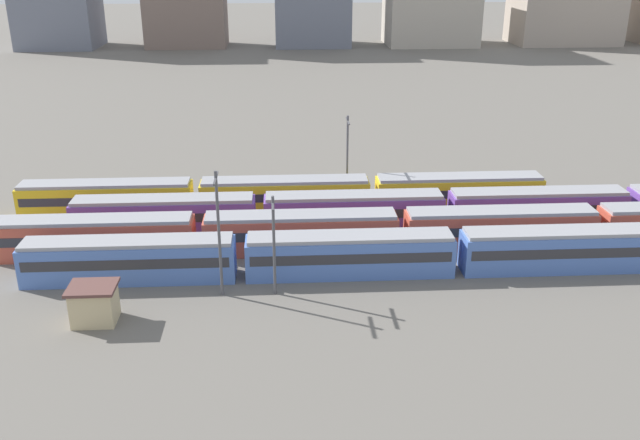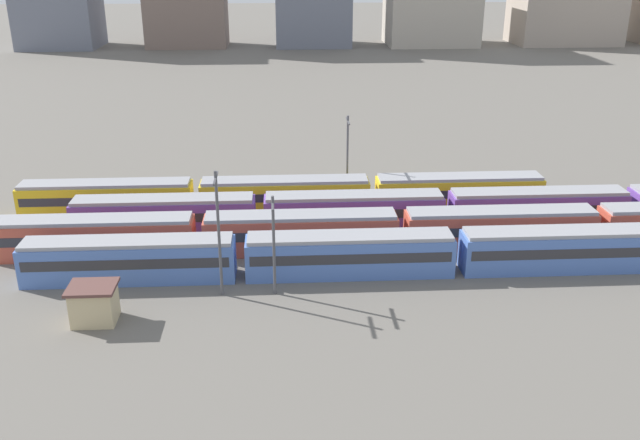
{
  "view_description": "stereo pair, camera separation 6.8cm",
  "coord_description": "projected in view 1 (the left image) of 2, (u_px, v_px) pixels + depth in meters",
  "views": [
    {
      "loc": [
        11.72,
        -54.17,
        26.79
      ],
      "look_at": [
        15.33,
        7.8,
        2.04
      ],
      "focal_mm": 38.72,
      "sensor_mm": 36.0,
      "label": 1
    },
    {
      "loc": [
        11.78,
        -54.17,
        26.79
      ],
      "look_at": [
        15.33,
        7.8,
        2.04
      ],
      "focal_mm": 38.72,
      "sensor_mm": 36.0,
      "label": 2
    }
  ],
  "objects": [
    {
      "name": "ground_plane",
      "position": [
        162.0,
        243.0,
        66.76
      ],
      "size": [
        600.0,
        600.0,
        0.0
      ],
      "primitive_type": "plane",
      "color": "#666059"
    },
    {
      "name": "train_track_0",
      "position": [
        350.0,
        254.0,
        59.76
      ],
      "size": [
        55.8,
        3.06,
        3.75
      ],
      "color": "#4C70BC",
      "rests_on": "ground_plane"
    },
    {
      "name": "train_track_1",
      "position": [
        500.0,
        228.0,
        65.38
      ],
      "size": [
        93.6,
        3.06,
        3.75
      ],
      "color": "#BC4C38",
      "rests_on": "ground_plane"
    },
    {
      "name": "train_track_2",
      "position": [
        537.0,
        207.0,
        70.5
      ],
      "size": [
        93.6,
        3.06,
        3.75
      ],
      "color": "#6B429E",
      "rests_on": "ground_plane"
    },
    {
      "name": "train_track_3",
      "position": [
        285.0,
        195.0,
        73.93
      ],
      "size": [
        55.8,
        3.06,
        3.75
      ],
      "color": "yellow",
      "rests_on": "ground_plane"
    },
    {
      "name": "catenary_pole_0",
      "position": [
        219.0,
        229.0,
        54.69
      ],
      "size": [
        0.24,
        3.2,
        10.69
      ],
      "color": "#4C4C51",
      "rests_on": "ground_plane"
    },
    {
      "name": "catenary_pole_1",
      "position": [
        347.0,
        154.0,
        76.02
      ],
      "size": [
        0.24,
        3.2,
        9.72
      ],
      "color": "#4C4C51",
      "rests_on": "ground_plane"
    },
    {
      "name": "catenary_pole_2",
      "position": [
        274.0,
        240.0,
        55.3
      ],
      "size": [
        0.24,
        3.2,
        8.55
      ],
      "color": "#4C4C51",
      "rests_on": "ground_plane"
    },
    {
      "name": "signal_hut",
      "position": [
        94.0,
        303.0,
        52.25
      ],
      "size": [
        3.6,
        3.0,
        3.04
      ],
      "color": "#C6B284",
      "rests_on": "ground_plane"
    },
    {
      "name": "distant_building_3",
      "position": [
        431.0,
        8.0,
        197.06
      ],
      "size": [
        25.2,
        20.02,
        20.45
      ],
      "primitive_type": "cube",
      "color": "#B2A899",
      "rests_on": "ground_plane"
    }
  ]
}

